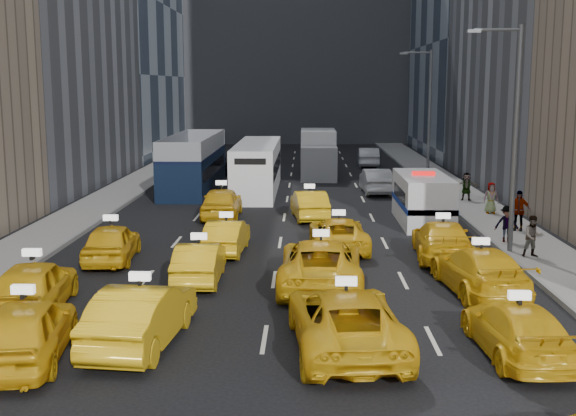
% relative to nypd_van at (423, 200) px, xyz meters
% --- Properties ---
extents(ground, '(160.00, 160.00, 0.00)m').
position_rel_nypd_van_xyz_m(ground, '(-6.83, -18.59, -1.16)').
color(ground, black).
rests_on(ground, ground).
extents(sidewalk_west, '(3.00, 90.00, 0.15)m').
position_rel_nypd_van_xyz_m(sidewalk_west, '(-17.33, 6.41, -1.08)').
color(sidewalk_west, gray).
rests_on(sidewalk_west, ground).
extents(sidewalk_east, '(3.00, 90.00, 0.15)m').
position_rel_nypd_van_xyz_m(sidewalk_east, '(3.67, 6.41, -1.08)').
color(sidewalk_east, gray).
rests_on(sidewalk_east, ground).
extents(curb_west, '(0.15, 90.00, 0.18)m').
position_rel_nypd_van_xyz_m(curb_west, '(-15.88, 6.41, -1.07)').
color(curb_west, slate).
rests_on(curb_west, ground).
extents(curb_east, '(0.15, 90.00, 0.18)m').
position_rel_nypd_van_xyz_m(curb_east, '(2.22, 6.41, -1.07)').
color(curb_east, slate).
rests_on(curb_east, ground).
extents(streetlight_near, '(2.15, 0.22, 9.00)m').
position_rel_nypd_van_xyz_m(streetlight_near, '(2.35, -6.59, 3.76)').
color(streetlight_near, '#595B60').
rests_on(streetlight_near, ground).
extents(streetlight_far, '(2.15, 0.22, 9.00)m').
position_rel_nypd_van_xyz_m(streetlight_far, '(2.35, 13.41, 3.76)').
color(streetlight_far, '#595B60').
rests_on(streetlight_far, ground).
extents(taxi_4, '(2.56, 4.98, 1.62)m').
position_rel_nypd_van_xyz_m(taxi_4, '(-12.58, -18.32, -0.35)').
color(taxi_4, yellow).
rests_on(taxi_4, ground).
extents(taxi_5, '(2.22, 5.10, 1.63)m').
position_rel_nypd_van_xyz_m(taxi_5, '(-10.02, -17.08, -0.34)').
color(taxi_5, yellow).
rests_on(taxi_5, ground).
extents(taxi_6, '(3.18, 5.98, 1.60)m').
position_rel_nypd_van_xyz_m(taxi_6, '(-4.70, -17.30, -0.36)').
color(taxi_6, yellow).
rests_on(taxi_6, ground).
extents(taxi_7, '(2.17, 4.76, 1.35)m').
position_rel_nypd_van_xyz_m(taxi_7, '(-0.41, -17.61, -0.48)').
color(taxi_7, yellow).
rests_on(taxi_7, ground).
extents(taxi_8, '(2.33, 4.84, 1.59)m').
position_rel_nypd_van_xyz_m(taxi_8, '(-13.88, -14.33, -0.36)').
color(taxi_8, yellow).
rests_on(taxi_8, ground).
extents(taxi_9, '(1.54, 4.23, 1.38)m').
position_rel_nypd_van_xyz_m(taxi_9, '(-9.40, -10.91, -0.47)').
color(taxi_9, yellow).
rests_on(taxi_9, ground).
extents(taxi_10, '(2.89, 5.95, 1.63)m').
position_rel_nypd_van_xyz_m(taxi_10, '(-5.22, -11.45, -0.34)').
color(taxi_10, yellow).
rests_on(taxi_10, ground).
extents(taxi_11, '(2.67, 5.42, 1.51)m').
position_rel_nypd_van_xyz_m(taxi_11, '(-0.06, -12.06, -0.40)').
color(taxi_11, yellow).
rests_on(taxi_11, ground).
extents(taxi_12, '(2.11, 4.52, 1.50)m').
position_rel_nypd_van_xyz_m(taxi_12, '(-13.19, -8.13, -0.41)').
color(taxi_12, yellow).
rests_on(taxi_12, ground).
extents(taxi_13, '(1.62, 4.17, 1.35)m').
position_rel_nypd_van_xyz_m(taxi_13, '(-8.94, -6.56, -0.48)').
color(taxi_13, yellow).
rests_on(taxi_13, ground).
extents(taxi_14, '(2.46, 4.92, 1.34)m').
position_rel_nypd_van_xyz_m(taxi_14, '(-4.38, -5.89, -0.49)').
color(taxi_14, yellow).
rests_on(taxi_14, ground).
extents(taxi_15, '(2.47, 5.30, 1.50)m').
position_rel_nypd_van_xyz_m(taxi_15, '(-0.40, -7.39, -0.41)').
color(taxi_15, yellow).
rests_on(taxi_15, ground).
extents(taxi_16, '(1.95, 4.73, 1.60)m').
position_rel_nypd_van_xyz_m(taxi_16, '(-10.03, 1.13, -0.36)').
color(taxi_16, yellow).
rests_on(taxi_16, ground).
extents(taxi_17, '(2.08, 4.58, 1.46)m').
position_rel_nypd_van_xyz_m(taxi_17, '(-5.54, 1.01, -0.43)').
color(taxi_17, yellow).
rests_on(taxi_17, ground).
extents(nypd_van, '(2.60, 6.07, 2.56)m').
position_rel_nypd_van_xyz_m(nypd_van, '(0.00, 0.00, 0.00)').
color(nypd_van, silver).
rests_on(nypd_van, ground).
extents(double_decker, '(3.14, 12.05, 3.48)m').
position_rel_nypd_van_xyz_m(double_decker, '(-12.99, 11.27, 0.57)').
color(double_decker, black).
rests_on(double_decker, ground).
extents(city_bus, '(3.90, 12.23, 3.10)m').
position_rel_nypd_van_xyz_m(city_bus, '(-8.80, 10.42, 0.38)').
color(city_bus, silver).
rests_on(city_bus, ground).
extents(box_truck, '(3.32, 7.65, 3.39)m').
position_rel_nypd_van_xyz_m(box_truck, '(-4.82, 18.17, 0.51)').
color(box_truck, silver).
rests_on(box_truck, ground).
extents(misc_car_0, '(1.80, 4.75, 1.55)m').
position_rel_nypd_van_xyz_m(misc_car_0, '(-1.33, 9.96, -0.38)').
color(misc_car_0, '#AFB2B7').
rests_on(misc_car_0, ground).
extents(misc_car_1, '(3.49, 6.31, 1.67)m').
position_rel_nypd_van_xyz_m(misc_car_1, '(-13.20, 20.05, -0.32)').
color(misc_car_1, black).
rests_on(misc_car_1, ground).
extents(misc_car_2, '(2.49, 4.99, 1.39)m').
position_rel_nypd_van_xyz_m(misc_car_2, '(-4.21, 27.49, -0.46)').
color(misc_car_2, slate).
rests_on(misc_car_2, ground).
extents(misc_car_3, '(1.94, 4.41, 1.48)m').
position_rel_nypd_van_xyz_m(misc_car_3, '(-9.57, 26.69, -0.42)').
color(misc_car_3, black).
rests_on(misc_car_3, ground).
extents(misc_car_4, '(1.84, 4.79, 1.56)m').
position_rel_nypd_van_xyz_m(misc_car_4, '(-0.52, 24.98, -0.38)').
color(misc_car_4, '#B0B2B8').
rests_on(misc_car_4, ground).
extents(pedestrian_1, '(0.81, 0.49, 1.61)m').
position_rel_nypd_van_xyz_m(pedestrian_1, '(3.05, -7.59, -0.20)').
color(pedestrian_1, gray).
rests_on(pedestrian_1, sidewalk_east).
extents(pedestrian_2, '(1.06, 0.57, 1.55)m').
position_rel_nypd_van_xyz_m(pedestrian_2, '(2.78, -4.89, -0.23)').
color(pedestrian_2, gray).
rests_on(pedestrian_2, sidewalk_east).
extents(pedestrian_3, '(1.19, 0.83, 1.85)m').
position_rel_nypd_van_xyz_m(pedestrian_3, '(3.97, -2.43, -0.08)').
color(pedestrian_3, gray).
rests_on(pedestrian_3, sidewalk_east).
extents(pedestrian_4, '(0.79, 0.43, 1.61)m').
position_rel_nypd_van_xyz_m(pedestrian_4, '(3.86, 2.05, -0.20)').
color(pedestrian_4, gray).
rests_on(pedestrian_4, sidewalk_east).
extents(pedestrian_5, '(1.53, 0.63, 1.60)m').
position_rel_nypd_van_xyz_m(pedestrian_5, '(3.52, 6.30, -0.21)').
color(pedestrian_5, gray).
rests_on(pedestrian_5, sidewalk_east).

